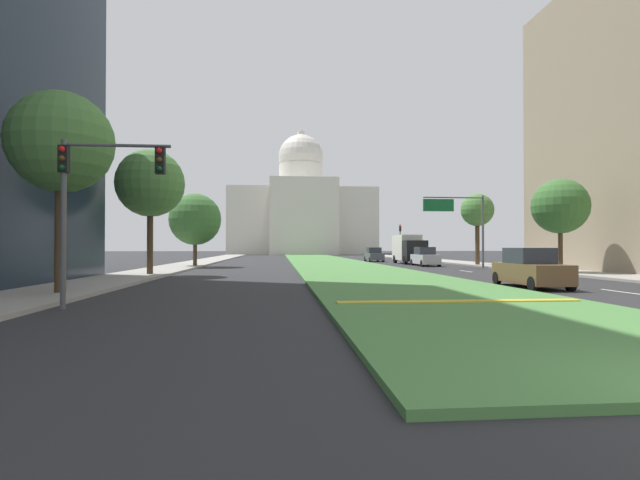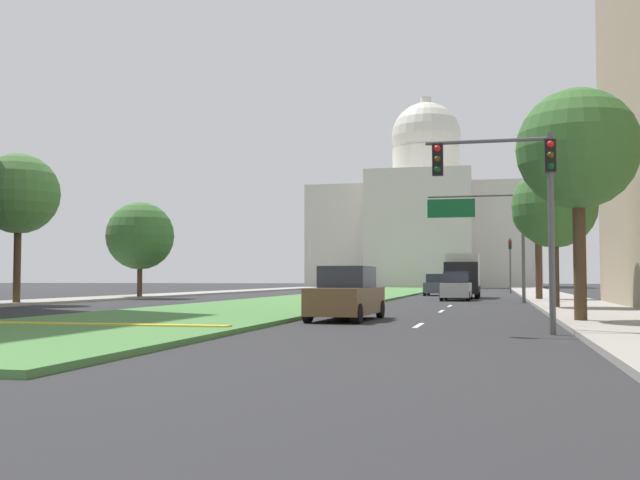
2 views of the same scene
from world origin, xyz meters
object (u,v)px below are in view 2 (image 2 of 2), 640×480
(street_tree_right_near, at_px, (578,150))
(sedan_distant, at_px, (437,285))
(street_tree_right_far, at_px, (538,215))
(sedan_midblock, at_px, (456,287))
(box_truck_delivery, at_px, (463,275))
(overhead_guide_sign, at_px, (486,224))
(street_tree_left_mid, at_px, (19,194))
(street_tree_left_far, at_px, (140,236))
(traffic_light_far_right, at_px, (510,258))
(street_tree_right_mid, at_px, (555,206))
(capitol_building, at_px, (426,226))
(sedan_lead_stopped, at_px, (346,295))
(traffic_light_near_right, at_px, (517,188))

(street_tree_right_near, height_order, sedan_distant, street_tree_right_near)
(street_tree_right_far, relative_size, sedan_midblock, 1.63)
(sedan_distant, height_order, box_truck_delivery, box_truck_delivery)
(street_tree_right_far, bearing_deg, sedan_distant, 117.93)
(overhead_guide_sign, xyz_separation_m, street_tree_left_mid, (-24.49, -9.66, 1.32))
(street_tree_left_far, xyz_separation_m, sedan_midblock, (21.98, 0.56, -3.56))
(traffic_light_far_right, xyz_separation_m, overhead_guide_sign, (-1.91, -27.96, 1.34))
(street_tree_right_mid, relative_size, street_tree_right_far, 0.93)
(capitol_building, bearing_deg, street_tree_right_far, -79.76)
(overhead_guide_sign, bearing_deg, capitol_building, 97.55)
(street_tree_right_mid, distance_m, sedan_lead_stopped, 12.98)
(traffic_light_far_right, bearing_deg, box_truck_delivery, -101.88)
(sedan_distant, bearing_deg, traffic_light_far_right, 59.53)
(capitol_building, height_order, street_tree_right_near, capitol_building)
(traffic_light_near_right, xyz_separation_m, street_tree_left_mid, (-25.55, 15.44, 2.17))
(street_tree_left_far, distance_m, sedan_midblock, 22.27)
(capitol_building, relative_size, street_tree_left_far, 5.18)
(overhead_guide_sign, height_order, street_tree_right_far, street_tree_right_far)
(traffic_light_near_right, height_order, traffic_light_far_right, same)
(street_tree_right_far, bearing_deg, sedan_lead_stopped, -108.22)
(street_tree_left_mid, relative_size, street_tree_right_mid, 1.24)
(street_tree_right_near, distance_m, street_tree_left_mid, 29.67)
(overhead_guide_sign, xyz_separation_m, sedan_distant, (-4.23, 17.52, -3.82))
(street_tree_right_near, height_order, sedan_lead_stopped, street_tree_right_near)
(box_truck_delivery, bearing_deg, street_tree_right_near, -81.12)
(capitol_building, xyz_separation_m, street_tree_right_mid, (13.60, -88.85, -5.32))
(traffic_light_far_right, relative_size, sedan_distant, 1.25)
(sedan_distant, relative_size, box_truck_delivery, 0.65)
(street_tree_right_mid, height_order, sedan_distant, street_tree_right_mid)
(traffic_light_near_right, xyz_separation_m, sedan_distant, (-5.30, 42.62, -2.97))
(street_tree_right_near, bearing_deg, street_tree_left_far, 138.09)
(overhead_guide_sign, relative_size, street_tree_right_near, 0.88)
(street_tree_left_far, bearing_deg, sedan_midblock, 1.46)
(street_tree_left_far, height_order, sedan_lead_stopped, street_tree_left_far)
(sedan_lead_stopped, bearing_deg, sedan_distant, 89.57)
(street_tree_right_far, bearing_deg, street_tree_right_near, -90.25)
(overhead_guide_sign, height_order, sedan_midblock, overhead_guide_sign)
(sedan_midblock, bearing_deg, overhead_guide_sign, -64.39)
(traffic_light_far_right, bearing_deg, overhead_guide_sign, -93.90)
(street_tree_left_mid, xyz_separation_m, street_tree_right_far, (27.64, 13.25, -0.55))
(traffic_light_far_right, xyz_separation_m, street_tree_right_far, (1.25, -24.38, 2.10))
(traffic_light_far_right, bearing_deg, traffic_light_near_right, -90.91)
(street_tree_right_mid, bearing_deg, street_tree_left_mid, 179.39)
(capitol_building, height_order, sedan_lead_stopped, capitol_building)
(sedan_lead_stopped, bearing_deg, street_tree_right_near, -7.52)
(street_tree_right_mid, bearing_deg, sedan_distant, 105.03)
(street_tree_left_mid, height_order, sedan_midblock, street_tree_left_mid)
(traffic_light_far_right, bearing_deg, street_tree_right_mid, -88.13)
(overhead_guide_sign, height_order, street_tree_right_near, street_tree_right_near)
(street_tree_right_mid, xyz_separation_m, sedan_lead_stopped, (-7.66, -9.76, -3.82))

